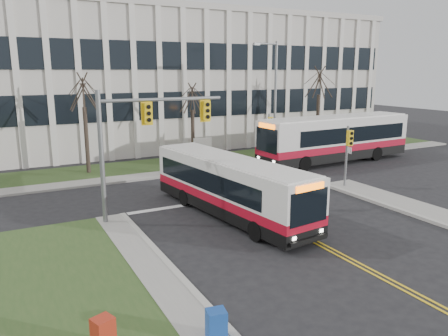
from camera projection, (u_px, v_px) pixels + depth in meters
ground at (330, 250)px, 17.48m from camera, size 120.00×120.00×0.00m
sidewalk_cross at (246, 165)px, 32.86m from camera, size 44.00×1.60×0.14m
building_lawn at (228, 159)px, 35.29m from camera, size 44.00×5.00×0.12m
office_building at (173, 81)px, 44.36m from camera, size 40.00×16.00×12.00m
mast_arm_signal at (137, 132)px, 20.19m from camera, size 6.11×0.38×6.20m
signal_pole_near at (348, 148)px, 26.15m from camera, size 0.34×0.39×3.80m
signal_pole_far at (270, 131)px, 33.50m from camera, size 0.34×0.39×3.80m
streetlight at (274, 95)px, 33.98m from camera, size 2.15×0.25×9.20m
directory_sign at (203, 149)px, 33.48m from camera, size 1.50×0.12×2.00m
tree_left at (83, 94)px, 29.11m from camera, size 1.80×1.80×7.70m
tree_mid at (192, 99)px, 33.05m from camera, size 1.80×1.80×6.82m
tree_right at (319, 84)px, 38.08m from camera, size 1.80×1.80×8.25m
bus_main at (230, 188)px, 21.35m from camera, size 3.60×10.80×2.83m
bus_cross at (335, 140)px, 33.99m from camera, size 13.25×3.46×3.50m
newspaper_box_blue at (216, 327)px, 11.40m from camera, size 0.57×0.53×0.95m
newspaper_box_red at (103, 335)px, 11.06m from camera, size 0.63×0.60×0.95m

